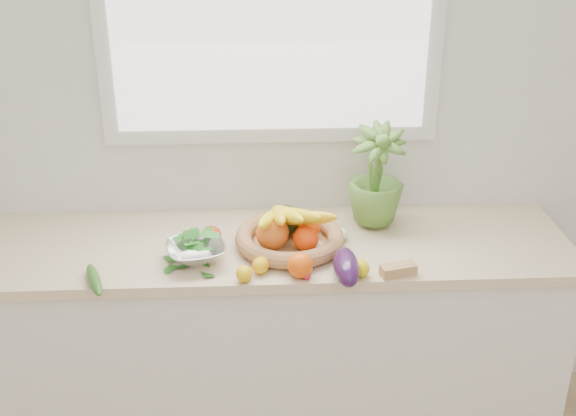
{
  "coord_description": "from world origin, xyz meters",
  "views": [
    {
      "loc": [
        -0.07,
        -0.46,
        2.18
      ],
      "look_at": [
        0.05,
        1.93,
        1.05
      ],
      "focal_mm": 45.0,
      "sensor_mm": 36.0,
      "label": 1
    }
  ],
  "objects_px": {
    "apple": "(211,236)",
    "cucumber": "(94,280)",
    "potted_herb": "(376,174)",
    "fruit_basket": "(289,233)",
    "colander_with_spinach": "(196,247)",
    "eggplant": "(346,267)"
  },
  "relations": [
    {
      "from": "cucumber",
      "to": "potted_herb",
      "type": "bearing_deg",
      "value": 21.86
    },
    {
      "from": "apple",
      "to": "potted_herb",
      "type": "height_order",
      "value": "potted_herb"
    },
    {
      "from": "potted_herb",
      "to": "fruit_basket",
      "type": "xyz_separation_m",
      "value": [
        -0.34,
        -0.17,
        -0.16
      ]
    },
    {
      "from": "apple",
      "to": "potted_herb",
      "type": "bearing_deg",
      "value": 12.48
    },
    {
      "from": "apple",
      "to": "eggplant",
      "type": "distance_m",
      "value": 0.54
    },
    {
      "from": "apple",
      "to": "cucumber",
      "type": "xyz_separation_m",
      "value": [
        -0.38,
        -0.27,
        -0.02
      ]
    },
    {
      "from": "apple",
      "to": "colander_with_spinach",
      "type": "relative_size",
      "value": 0.3
    },
    {
      "from": "eggplant",
      "to": "fruit_basket",
      "type": "xyz_separation_m",
      "value": [
        -0.18,
        0.24,
        0.01
      ]
    },
    {
      "from": "cucumber",
      "to": "colander_with_spinach",
      "type": "relative_size",
      "value": 0.86
    },
    {
      "from": "apple",
      "to": "colander_with_spinach",
      "type": "distance_m",
      "value": 0.13
    },
    {
      "from": "apple",
      "to": "fruit_basket",
      "type": "height_order",
      "value": "fruit_basket"
    },
    {
      "from": "potted_herb",
      "to": "fruit_basket",
      "type": "height_order",
      "value": "potted_herb"
    },
    {
      "from": "cucumber",
      "to": "fruit_basket",
      "type": "height_order",
      "value": "fruit_basket"
    },
    {
      "from": "cucumber",
      "to": "fruit_basket",
      "type": "bearing_deg",
      "value": 19.77
    },
    {
      "from": "apple",
      "to": "cucumber",
      "type": "relative_size",
      "value": 0.35
    },
    {
      "from": "colander_with_spinach",
      "to": "fruit_basket",
      "type": "bearing_deg",
      "value": 16.11
    },
    {
      "from": "eggplant",
      "to": "cucumber",
      "type": "relative_size",
      "value": 1.05
    },
    {
      "from": "apple",
      "to": "potted_herb",
      "type": "xyz_separation_m",
      "value": [
        0.63,
        0.14,
        0.18
      ]
    },
    {
      "from": "apple",
      "to": "cucumber",
      "type": "bearing_deg",
      "value": -145.06
    },
    {
      "from": "potted_herb",
      "to": "fruit_basket",
      "type": "bearing_deg",
      "value": -154.23
    },
    {
      "from": "eggplant",
      "to": "colander_with_spinach",
      "type": "bearing_deg",
      "value": 164.56
    },
    {
      "from": "cucumber",
      "to": "eggplant",
      "type": "bearing_deg",
      "value": 0.0
    }
  ]
}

